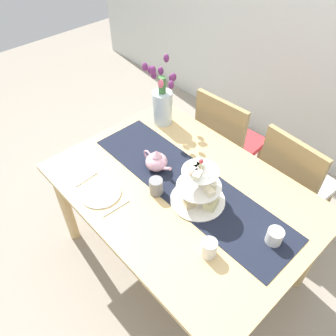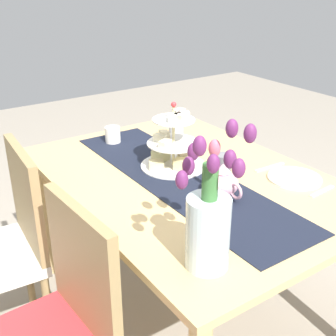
{
  "view_description": "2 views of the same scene",
  "coord_description": "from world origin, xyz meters",
  "px_view_note": "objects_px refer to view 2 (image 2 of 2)",
  "views": [
    {
      "loc": [
        0.88,
        -0.92,
        2.16
      ],
      "look_at": [
        -0.1,
        -0.02,
        0.85
      ],
      "focal_mm": 36.14,
      "sensor_mm": 36.0,
      "label": 1
    },
    {
      "loc": [
        -1.4,
        1.06,
        1.58
      ],
      "look_at": [
        0.05,
        0.07,
        0.78
      ],
      "focal_mm": 47.29,
      "sensor_mm": 36.0,
      "label": 2
    }
  ],
  "objects_px": {
    "tiered_cake_stand": "(172,147)",
    "dining_table": "(188,196)",
    "fork_left": "(322,191)",
    "teapot": "(222,182)",
    "dinner_plate_left": "(295,178)",
    "knife_left": "(270,167)",
    "chair_left": "(55,326)",
    "mug_grey": "(223,165)",
    "tulip_vase": "(209,220)",
    "chair_right": "(4,242)",
    "cream_jug": "(113,135)",
    "mug_white_text": "(176,133)"
  },
  "relations": [
    {
      "from": "dining_table",
      "to": "mug_white_text",
      "type": "relative_size",
      "value": 15.54
    },
    {
      "from": "tulip_vase",
      "to": "cream_jug",
      "type": "height_order",
      "value": "tulip_vase"
    },
    {
      "from": "tiered_cake_stand",
      "to": "tulip_vase",
      "type": "bearing_deg",
      "value": 153.62
    },
    {
      "from": "chair_left",
      "to": "mug_white_text",
      "type": "height_order",
      "value": "chair_left"
    },
    {
      "from": "teapot",
      "to": "dinner_plate_left",
      "type": "distance_m",
      "value": 0.37
    },
    {
      "from": "dining_table",
      "to": "knife_left",
      "type": "relative_size",
      "value": 8.69
    },
    {
      "from": "dining_table",
      "to": "dinner_plate_left",
      "type": "xyz_separation_m",
      "value": [
        -0.29,
        -0.36,
        0.11
      ]
    },
    {
      "from": "chair_left",
      "to": "dinner_plate_left",
      "type": "distance_m",
      "value": 1.13
    },
    {
      "from": "dining_table",
      "to": "knife_left",
      "type": "height_order",
      "value": "knife_left"
    },
    {
      "from": "dinner_plate_left",
      "to": "mug_white_text",
      "type": "xyz_separation_m",
      "value": [
        0.66,
        0.16,
        0.04
      ]
    },
    {
      "from": "tiered_cake_stand",
      "to": "cream_jug",
      "type": "bearing_deg",
      "value": 10.52
    },
    {
      "from": "tulip_vase",
      "to": "chair_right",
      "type": "bearing_deg",
      "value": 25.84
    },
    {
      "from": "chair_right",
      "to": "dinner_plate_left",
      "type": "height_order",
      "value": "chair_right"
    },
    {
      "from": "chair_right",
      "to": "tiered_cake_stand",
      "type": "xyz_separation_m",
      "value": [
        -0.19,
        -0.74,
        0.33
      ]
    },
    {
      "from": "tulip_vase",
      "to": "cream_jug",
      "type": "bearing_deg",
      "value": -12.98
    },
    {
      "from": "knife_left",
      "to": "mug_grey",
      "type": "height_order",
      "value": "mug_grey"
    },
    {
      "from": "dining_table",
      "to": "teapot",
      "type": "bearing_deg",
      "value": 180.0
    },
    {
      "from": "tiered_cake_stand",
      "to": "dining_table",
      "type": "bearing_deg",
      "value": -177.77
    },
    {
      "from": "dining_table",
      "to": "knife_left",
      "type": "distance_m",
      "value": 0.4
    },
    {
      "from": "knife_left",
      "to": "mug_grey",
      "type": "distance_m",
      "value": 0.25
    },
    {
      "from": "mug_grey",
      "to": "fork_left",
      "type": "bearing_deg",
      "value": -146.4
    },
    {
      "from": "chair_right",
      "to": "teapot",
      "type": "xyz_separation_m",
      "value": [
        -0.53,
        -0.75,
        0.29
      ]
    },
    {
      "from": "chair_right",
      "to": "dinner_plate_left",
      "type": "distance_m",
      "value": 1.28
    },
    {
      "from": "chair_left",
      "to": "knife_left",
      "type": "xyz_separation_m",
      "value": [
        0.14,
        -1.11,
        0.24
      ]
    },
    {
      "from": "cream_jug",
      "to": "mug_grey",
      "type": "distance_m",
      "value": 0.66
    },
    {
      "from": "tiered_cake_stand",
      "to": "tulip_vase",
      "type": "xyz_separation_m",
      "value": [
        -0.67,
        0.33,
        0.06
      ]
    },
    {
      "from": "tiered_cake_stand",
      "to": "knife_left",
      "type": "bearing_deg",
      "value": -125.71
    },
    {
      "from": "dinner_plate_left",
      "to": "fork_left",
      "type": "relative_size",
      "value": 1.53
    },
    {
      "from": "tiered_cake_stand",
      "to": "mug_white_text",
      "type": "xyz_separation_m",
      "value": [
        0.26,
        -0.2,
        -0.05
      ]
    },
    {
      "from": "teapot",
      "to": "knife_left",
      "type": "height_order",
      "value": "teapot"
    },
    {
      "from": "fork_left",
      "to": "teapot",
      "type": "bearing_deg",
      "value": 60.14
    },
    {
      "from": "chair_left",
      "to": "tulip_vase",
      "type": "distance_m",
      "value": 0.63
    },
    {
      "from": "mug_white_text",
      "to": "dinner_plate_left",
      "type": "bearing_deg",
      "value": -166.46
    },
    {
      "from": "chair_left",
      "to": "teapot",
      "type": "distance_m",
      "value": 0.81
    },
    {
      "from": "dinner_plate_left",
      "to": "fork_left",
      "type": "xyz_separation_m",
      "value": [
        -0.15,
        0.0,
        -0.0
      ]
    },
    {
      "from": "chair_right",
      "to": "chair_left",
      "type": "bearing_deg",
      "value": -180.0
    },
    {
      "from": "chair_right",
      "to": "knife_left",
      "type": "relative_size",
      "value": 5.35
    },
    {
      "from": "dining_table",
      "to": "teapot",
      "type": "height_order",
      "value": "teapot"
    },
    {
      "from": "cream_jug",
      "to": "chair_left",
      "type": "bearing_deg",
      "value": 141.22
    },
    {
      "from": "dinner_plate_left",
      "to": "cream_jug",
      "type": "bearing_deg",
      "value": 28.06
    },
    {
      "from": "dining_table",
      "to": "mug_grey",
      "type": "height_order",
      "value": "mug_grey"
    },
    {
      "from": "teapot",
      "to": "cream_jug",
      "type": "bearing_deg",
      "value": 6.2
    },
    {
      "from": "tiered_cake_stand",
      "to": "fork_left",
      "type": "relative_size",
      "value": 2.03
    },
    {
      "from": "dining_table",
      "to": "tulip_vase",
      "type": "distance_m",
      "value": 0.69
    },
    {
      "from": "mug_white_text",
      "to": "tiered_cake_stand",
      "type": "bearing_deg",
      "value": 141.44
    },
    {
      "from": "tiered_cake_stand",
      "to": "teapot",
      "type": "distance_m",
      "value": 0.35
    },
    {
      "from": "fork_left",
      "to": "mug_white_text",
      "type": "xyz_separation_m",
      "value": [
        0.81,
        0.16,
        0.04
      ]
    },
    {
      "from": "chair_left",
      "to": "knife_left",
      "type": "distance_m",
      "value": 1.14
    },
    {
      "from": "teapot",
      "to": "mug_grey",
      "type": "height_order",
      "value": "teapot"
    },
    {
      "from": "chair_left",
      "to": "fork_left",
      "type": "distance_m",
      "value": 1.14
    }
  ]
}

